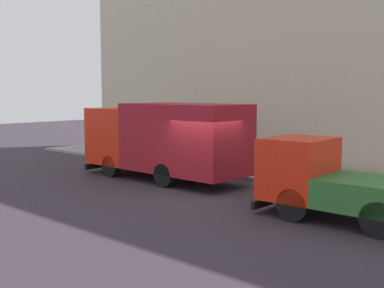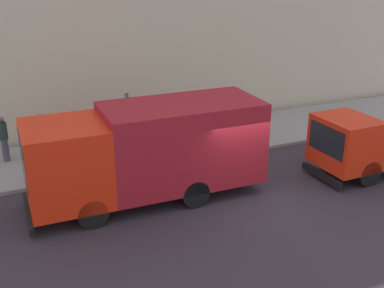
% 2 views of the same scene
% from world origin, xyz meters
% --- Properties ---
extents(ground, '(80.00, 80.00, 0.00)m').
position_xyz_m(ground, '(0.00, 0.00, 0.00)').
color(ground, '#312832').
extents(sidewalk, '(4.04, 30.00, 0.14)m').
position_xyz_m(sidewalk, '(5.02, 0.00, 0.07)').
color(sidewalk, gray).
rests_on(sidewalk, ground).
extents(building_facade, '(0.50, 30.00, 10.15)m').
position_xyz_m(building_facade, '(7.54, 0.00, 5.07)').
color(building_facade, beige).
rests_on(building_facade, ground).
extents(large_utility_truck, '(2.56, 7.41, 3.04)m').
position_xyz_m(large_utility_truck, '(0.97, 2.81, 1.68)').
color(large_utility_truck, red).
rests_on(large_utility_truck, ground).
extents(small_flatbed_truck, '(2.16, 5.43, 2.19)m').
position_xyz_m(small_flatbed_truck, '(-0.22, -5.15, 1.04)').
color(small_flatbed_truck, red).
rests_on(small_flatbed_truck, ground).
extents(pedestrian_walking, '(0.47, 0.47, 1.71)m').
position_xyz_m(pedestrian_walking, '(5.66, 6.83, 1.05)').
color(pedestrian_walking, '#404259').
rests_on(pedestrian_walking, sidewalk).
extents(pedestrian_standing, '(0.46, 0.46, 1.76)m').
position_xyz_m(pedestrian_standing, '(5.41, 5.47, 1.08)').
color(pedestrian_standing, black).
rests_on(pedestrian_standing, sidewalk).
extents(traffic_cone_orange, '(0.44, 0.44, 0.63)m').
position_xyz_m(traffic_cone_orange, '(3.59, 5.88, 0.45)').
color(traffic_cone_orange, orange).
rests_on(traffic_cone_orange, sidewalk).
extents(street_sign_post, '(0.44, 0.08, 2.74)m').
position_xyz_m(street_sign_post, '(3.36, 2.73, 1.75)').
color(street_sign_post, '#4C5156').
rests_on(street_sign_post, sidewalk).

